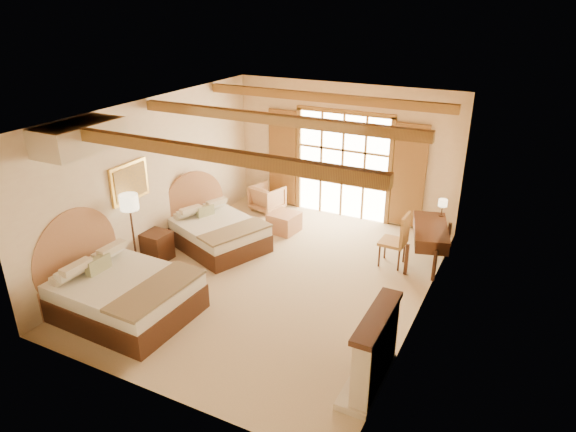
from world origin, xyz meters
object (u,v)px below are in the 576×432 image
Objects in this scene: bed_far at (212,229)px; nightstand at (157,246)px; bed_near at (116,288)px; desk at (429,243)px; armchair at (267,198)px.

bed_far reaches higher than nightstand.
bed_near reaches higher than desk.
bed_near is 6.02m from desk.
desk is (4.98, 2.38, 0.13)m from nightstand.
bed_near reaches higher than bed_far.
nightstand is 5.52m from desk.
nightstand is 0.37× the size of desk.
armchair is (0.74, 3.32, 0.03)m from nightstand.
bed_far reaches higher than armchair.
nightstand is at bearing 92.34° from armchair.
desk is at bearing 28.03° from nightstand.
bed_far reaches higher than desk.
armchair is at bearing 79.95° from nightstand.
nightstand is at bearing -100.22° from bed_far.
nightstand is (-0.65, -1.04, -0.09)m from bed_far.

